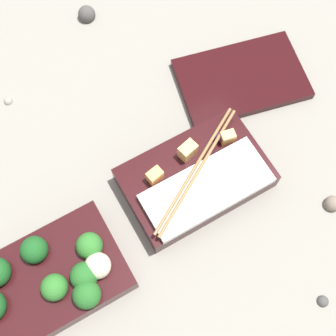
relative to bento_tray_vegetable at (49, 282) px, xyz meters
name	(u,v)px	position (x,y,z in m)	size (l,w,h in m)	color
ground_plane	(128,240)	(0.12, 0.00, -0.03)	(3.00, 3.00, 0.00)	gray
bento_tray_vegetable	(49,282)	(0.00, 0.00, 0.00)	(0.21, 0.14, 0.07)	black
bento_tray_rice	(197,178)	(0.26, 0.03, 0.00)	(0.21, 0.14, 0.06)	black
bento_lid	(241,79)	(0.42, 0.15, -0.02)	(0.21, 0.13, 0.01)	black
pebble_0	(8,100)	(0.06, 0.31, -0.02)	(0.01, 0.01, 0.01)	gray
pebble_1	(332,204)	(0.42, -0.10, -0.02)	(0.02, 0.02, 0.02)	#7A6B5B
pebble_2	(323,301)	(0.32, -0.21, -0.02)	(0.02, 0.02, 0.02)	#474442
pebble_3	(87,14)	(0.25, 0.40, -0.02)	(0.03, 0.03, 0.03)	#474442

